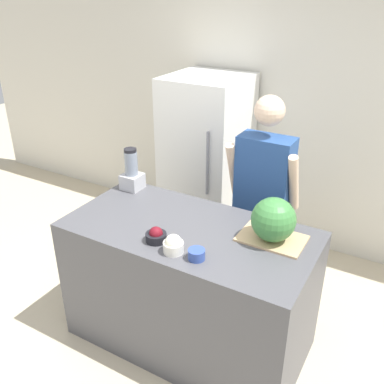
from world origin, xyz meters
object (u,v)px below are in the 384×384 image
at_px(refrigerator, 206,162).
at_px(person, 262,200).
at_px(bowl_cherries, 156,236).
at_px(bowl_small_blue, 196,254).
at_px(bowl_cream, 173,245).
at_px(blender, 132,173).
at_px(watermelon, 273,220).

xyz_separation_m(refrigerator, person, (0.80, -0.57, 0.05)).
bearing_deg(bowl_cherries, refrigerator, 107.02).
relative_size(person, bowl_small_blue, 16.81).
distance_m(bowl_cherries, bowl_cream, 0.17).
relative_size(bowl_cherries, bowl_small_blue, 1.31).
height_order(bowl_cream, bowl_small_blue, bowl_cream).
height_order(refrigerator, blender, refrigerator).
bearing_deg(person, bowl_small_blue, -90.37).
bearing_deg(bowl_small_blue, bowl_cherries, 172.36).
height_order(person, blender, person).
height_order(person, watermelon, person).
height_order(bowl_cherries, bowl_small_blue, bowl_cherries).
distance_m(person, bowl_cherries, 1.05).
bearing_deg(refrigerator, person, -35.40).
bearing_deg(bowl_cream, person, 81.26).
bearing_deg(refrigerator, watermelon, -47.40).
distance_m(refrigerator, bowl_cherries, 1.65).
distance_m(refrigerator, blender, 1.07).
distance_m(bowl_small_blue, blender, 1.08).
bearing_deg(watermelon, bowl_cream, -138.56).
bearing_deg(person, blender, -153.01).
bearing_deg(bowl_small_blue, refrigerator, 116.27).
relative_size(watermelon, bowl_cream, 2.24).
height_order(bowl_small_blue, blender, blender).
bearing_deg(blender, person, 26.99).
height_order(person, bowl_small_blue, person).
bearing_deg(person, refrigerator, 144.60).
bearing_deg(bowl_small_blue, watermelon, 52.27).
height_order(bowl_cream, blender, blender).
distance_m(refrigerator, watermelon, 1.66).
distance_m(refrigerator, bowl_cream, 1.75).
height_order(bowl_cherries, bowl_cream, bowl_cream).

